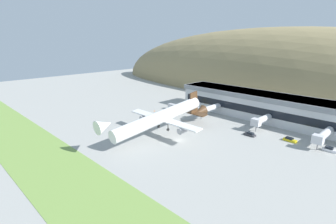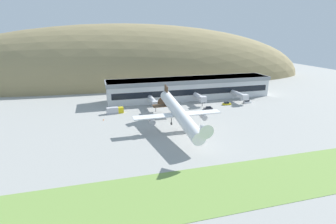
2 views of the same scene
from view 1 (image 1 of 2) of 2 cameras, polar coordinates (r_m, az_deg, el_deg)
ground_plane at (r=96.99m, az=2.52°, el=-6.12°), size 393.92×393.92×0.00m
grass_strip_foreground at (r=75.16m, az=-20.51°, el=-14.08°), size 354.53×20.75×0.08m
hill_backdrop at (r=194.24m, az=22.08°, el=3.95°), size 306.26×73.04×86.21m
terminal_building at (r=125.50m, az=22.54°, el=1.01°), size 95.94×16.38×11.82m
jetway_0 at (r=124.58m, az=8.70°, el=0.67°), size 3.38×15.45×5.43m
jetway_1 at (r=113.07m, az=19.57°, el=-1.67°), size 3.38×12.66×5.43m
jetway_2 at (r=104.72m, az=30.65°, el=-4.41°), size 3.38×14.82×5.43m
cargo_airplane at (r=98.29m, az=-1.47°, el=-1.22°), size 35.11×52.96×12.37m
service_car_0 at (r=105.36m, az=24.99°, el=-5.48°), size 4.67×2.06×1.48m
service_car_1 at (r=105.59m, az=17.42°, el=-4.65°), size 4.54×2.13×1.41m
service_car_2 at (r=102.60m, az=31.72°, el=-6.95°), size 4.31×1.79×1.58m
fuel_truck at (r=135.62m, az=1.50°, el=1.00°), size 8.12×2.82×3.02m
traffic_cone_0 at (r=133.91m, az=-3.00°, el=0.26°), size 0.52×0.52×0.58m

